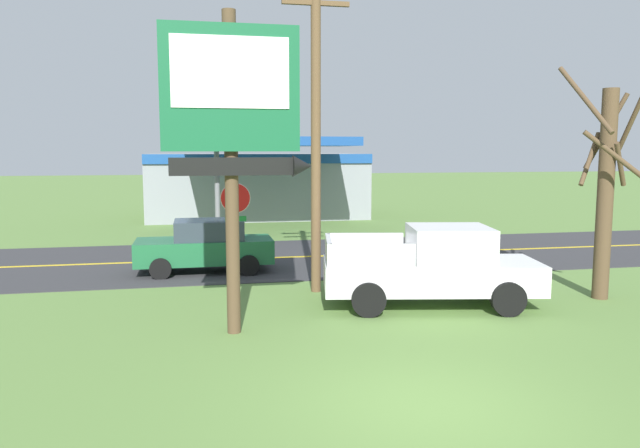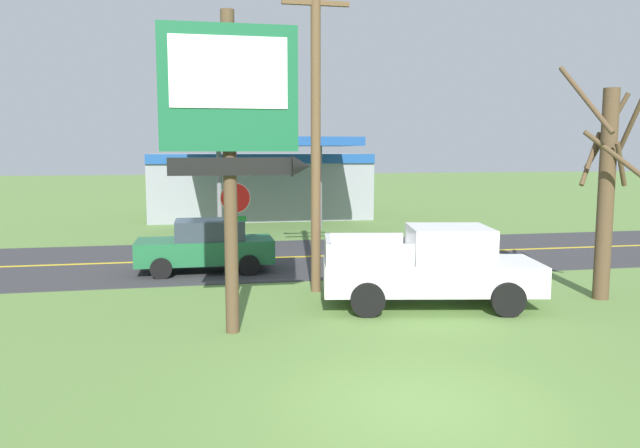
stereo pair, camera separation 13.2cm
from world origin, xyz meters
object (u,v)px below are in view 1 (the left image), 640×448
car_green_near_lane (206,246)px  stop_sign (236,218)px  pickup_white_parked_on_lawn (433,267)px  bare_tree (605,186)px  gas_station (257,183)px  motel_sign (234,119)px  utility_pole (316,114)px

car_green_near_lane → stop_sign: bearing=-75.9°
pickup_white_parked_on_lawn → car_green_near_lane: size_ratio=1.30×
bare_tree → gas_station: size_ratio=0.49×
bare_tree → pickup_white_parked_on_lawn: bare_tree is taller
motel_sign → pickup_white_parked_on_lawn: motel_sign is taller
motel_sign → utility_pole: size_ratio=0.74×
pickup_white_parked_on_lawn → car_green_near_lane: 7.61m
stop_sign → car_green_near_lane: bearing=104.1°
motel_sign → car_green_near_lane: 7.69m
bare_tree → gas_station: 22.07m
stop_sign → gas_station: (2.36, 18.49, -0.08)m
motel_sign → utility_pole: (2.35, 3.49, 0.32)m
gas_station → pickup_white_parked_on_lawn: (2.28, -20.82, -0.98)m
motel_sign → bare_tree: (9.38, 1.25, -1.51)m
stop_sign → bare_tree: 9.52m
stop_sign → gas_station: 18.64m
utility_pole → pickup_white_parked_on_lawn: 4.99m
motel_sign → utility_pole: utility_pole is taller
motel_sign → pickup_white_parked_on_lawn: size_ratio=1.20×
utility_pole → car_green_near_lane: 5.86m
pickup_white_parked_on_lawn → car_green_near_lane: bearing=135.2°
bare_tree → stop_sign: bearing=164.8°
stop_sign → utility_pole: size_ratio=0.33×
utility_pole → bare_tree: size_ratio=1.50×
gas_station → utility_pole: bearing=-90.7°
motel_sign → bare_tree: bearing=7.6°
stop_sign → pickup_white_parked_on_lawn: stop_sign is taller
utility_pole → bare_tree: 7.60m
gas_station → pickup_white_parked_on_lawn: bearing=-83.8°
bare_tree → pickup_white_parked_on_lawn: (-4.51, 0.16, -1.94)m
utility_pole → car_green_near_lane: utility_pole is taller
car_green_near_lane → motel_sign: bearing=-85.6°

